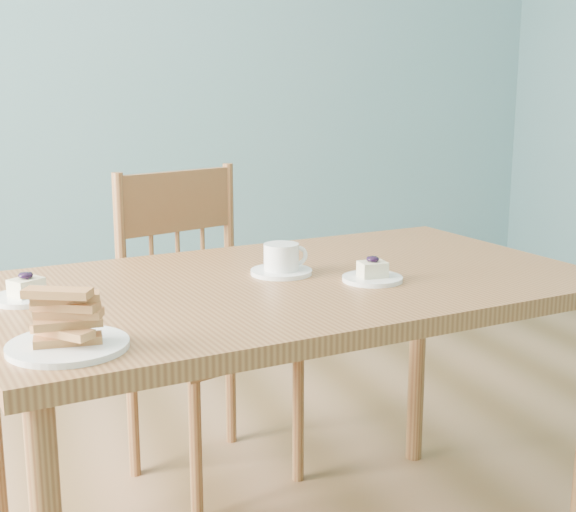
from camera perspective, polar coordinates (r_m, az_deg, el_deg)
The scene contains 7 objects.
room at distance 2.01m, azimuth 0.16°, elevation 17.14°, with size 5.01×5.01×2.71m.
dining_table at distance 1.85m, azimuth 0.12°, elevation -3.87°, with size 1.47×0.96×0.74m.
dining_chair at distance 2.39m, azimuth -5.93°, elevation -4.89°, with size 0.53×0.52×0.93m.
cheesecake_plate_near at distance 1.82m, azimuth 6.03°, elevation -1.33°, with size 0.14×0.14×0.06m.
cheesecake_plate_far at distance 1.74m, azimuth -18.08°, elevation -2.53°, with size 0.14×0.14×0.06m.
coffee_cup at distance 1.87m, azimuth -0.44°, elevation -0.37°, with size 0.14×0.14×0.07m.
biscotti_plate at distance 1.41m, azimuth -15.45°, elevation -4.97°, with size 0.21×0.21×0.11m.
Camera 1 is at (-0.71, -1.87, 1.19)m, focal length 50.00 mm.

